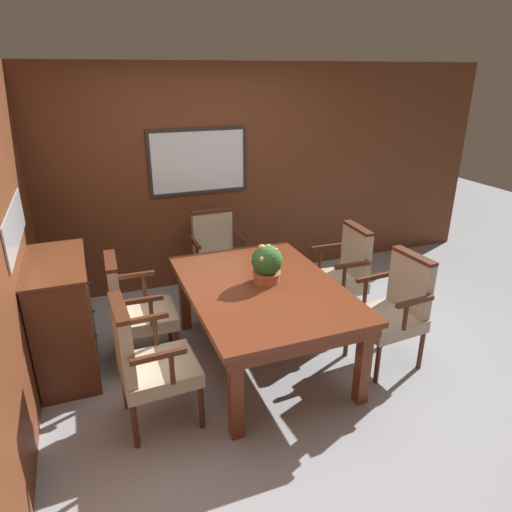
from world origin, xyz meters
TOP-DOWN VIEW (x-y plane):
  - ground_plane at (0.00, 0.00)m, footprint 14.00×14.00m
  - wall_back at (-0.00, 1.89)m, footprint 7.20×0.08m
  - wall_left at (-1.88, 0.00)m, footprint 0.08×7.20m
  - dining_table at (-0.06, 0.10)m, footprint 1.21×1.74m
  - chair_head_far at (-0.08, 1.40)m, footprint 0.54×0.53m
  - chair_right_far at (0.94, 0.49)m, footprint 0.54×0.55m
  - chair_right_near at (0.97, -0.29)m, footprint 0.55×0.56m
  - chair_left_near at (-1.08, -0.31)m, footprint 0.54×0.55m
  - chair_left_far at (-1.07, 0.49)m, footprint 0.53×0.54m
  - potted_plant at (-0.01, 0.15)m, footprint 0.26×0.26m
  - sideboard_cabinet at (-1.62, 0.58)m, footprint 0.47×0.96m

SIDE VIEW (x-z plane):
  - ground_plane at x=0.00m, z-range 0.00..0.00m
  - sideboard_cabinet at x=-1.62m, z-range 0.00..0.98m
  - chair_head_far at x=-0.08m, z-range 0.04..1.01m
  - chair_right_far at x=0.94m, z-range 0.04..1.01m
  - chair_right_near at x=0.97m, z-range 0.04..1.01m
  - chair_left_near at x=-1.08m, z-range 0.04..1.01m
  - chair_left_far at x=-1.07m, z-range 0.04..1.01m
  - dining_table at x=-0.06m, z-range 0.27..1.00m
  - potted_plant at x=-0.01m, z-range 0.72..1.05m
  - wall_left at x=-1.88m, z-range 0.00..2.45m
  - wall_back at x=0.00m, z-range 0.00..2.45m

